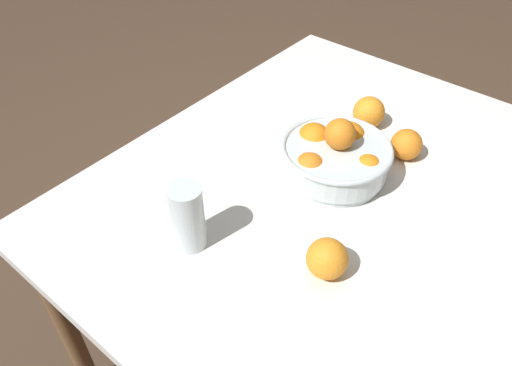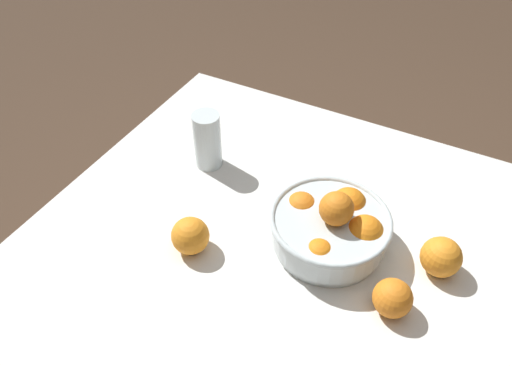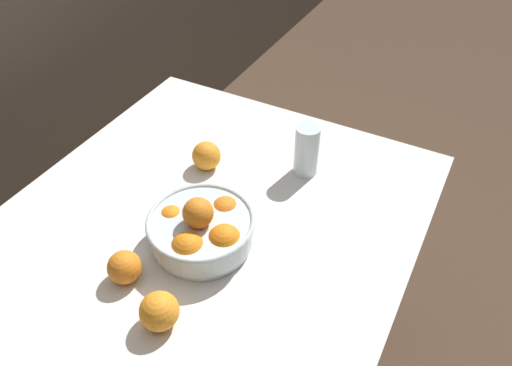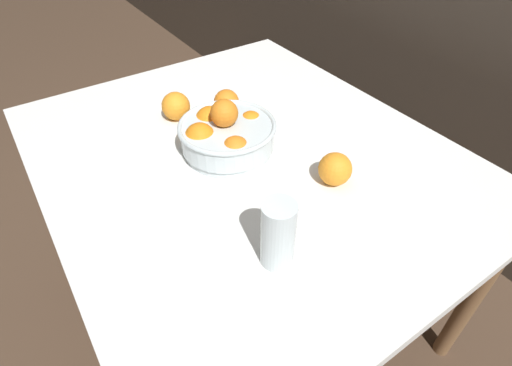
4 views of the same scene
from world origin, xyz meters
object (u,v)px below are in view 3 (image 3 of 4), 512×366
at_px(orange_loose_near_bowl, 124,267).
at_px(orange_loose_front, 159,311).
at_px(orange_loose_aside, 206,156).
at_px(juice_glass, 306,152).
at_px(fruit_bowl, 202,230).

relative_size(orange_loose_near_bowl, orange_loose_front, 0.92).
bearing_deg(orange_loose_front, orange_loose_aside, 21.49).
relative_size(juice_glass, orange_loose_near_bowl, 1.96).
relative_size(juice_glass, orange_loose_front, 1.80).
height_order(orange_loose_near_bowl, orange_loose_front, orange_loose_front).
height_order(fruit_bowl, orange_loose_near_bowl, fruit_bowl).
bearing_deg(fruit_bowl, orange_loose_near_bowl, 148.69).
height_order(orange_loose_front, orange_loose_aside, orange_loose_front).
bearing_deg(orange_loose_front, fruit_bowl, 9.64).
distance_m(juice_glass, orange_loose_near_bowl, 0.57).
height_order(fruit_bowl, juice_glass, same).
bearing_deg(orange_loose_near_bowl, juice_glass, -20.91).
bearing_deg(orange_loose_near_bowl, orange_loose_front, -112.93).
distance_m(fruit_bowl, juice_glass, 0.38).
distance_m(orange_loose_front, orange_loose_aside, 0.52).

